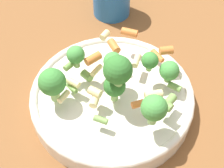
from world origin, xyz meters
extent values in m
plane|color=brown|center=(0.00, 0.00, 0.00)|extent=(3.00, 3.00, 0.00)
cylinder|color=silver|center=(0.00, 0.00, 0.02)|extent=(0.28, 0.28, 0.03)
torus|color=silver|center=(0.00, 0.00, 0.03)|extent=(0.28, 0.28, 0.01)
cylinder|color=#8CB766|center=(0.01, 0.02, 0.05)|extent=(0.01, 0.01, 0.02)
sphere|color=#33722D|center=(0.01, 0.02, 0.07)|extent=(0.04, 0.04, 0.04)
cylinder|color=#8CB766|center=(0.02, -0.06, 0.07)|extent=(0.01, 0.01, 0.01)
sphere|color=#479342|center=(0.02, -0.06, 0.09)|extent=(0.03, 0.03, 0.03)
cylinder|color=#8CB766|center=(0.08, -0.05, 0.05)|extent=(0.02, 0.02, 0.02)
sphere|color=#3D8438|center=(0.08, -0.05, 0.08)|extent=(0.04, 0.04, 0.04)
cylinder|color=#8CB766|center=(-0.07, 0.06, 0.06)|extent=(0.01, 0.01, 0.01)
sphere|color=#479342|center=(-0.07, 0.06, 0.07)|extent=(0.03, 0.03, 0.03)
cylinder|color=#8CB766|center=(0.01, 0.09, 0.07)|extent=(0.01, 0.01, 0.02)
sphere|color=#479342|center=(0.01, 0.09, 0.09)|extent=(0.04, 0.04, 0.04)
cylinder|color=#8CB766|center=(-0.01, -0.01, 0.08)|extent=(0.01, 0.01, 0.01)
sphere|color=#479342|center=(-0.01, -0.01, 0.10)|extent=(0.03, 0.03, 0.03)
cylinder|color=#8CB766|center=(0.01, 0.02, 0.08)|extent=(0.02, 0.02, 0.02)
sphere|color=#33722D|center=(0.01, 0.02, 0.11)|extent=(0.04, 0.04, 0.04)
cylinder|color=#8CB766|center=(-0.06, 0.03, 0.07)|extent=(0.01, 0.01, 0.01)
sphere|color=#3D8438|center=(-0.06, 0.03, 0.09)|extent=(0.03, 0.03, 0.03)
cylinder|color=#729E4C|center=(0.01, -0.05, 0.05)|extent=(0.01, 0.02, 0.01)
cylinder|color=#729E4C|center=(-0.03, 0.09, 0.06)|extent=(0.03, 0.02, 0.01)
cylinder|color=#729E4C|center=(0.06, 0.04, 0.06)|extent=(0.02, 0.02, 0.01)
cylinder|color=beige|center=(-0.06, -0.08, 0.08)|extent=(0.02, 0.02, 0.01)
cylinder|color=#729E4C|center=(0.05, -0.04, 0.05)|extent=(0.01, 0.02, 0.01)
cylinder|color=orange|center=(-0.10, 0.03, 0.08)|extent=(0.03, 0.02, 0.01)
cylinder|color=#729E4C|center=(-0.07, 0.08, 0.05)|extent=(0.01, 0.02, 0.01)
cylinder|color=orange|center=(-0.05, -0.04, 0.08)|extent=(0.02, 0.03, 0.01)
cylinder|color=beige|center=(0.04, 0.00, 0.07)|extent=(0.02, 0.02, 0.01)
cylinder|color=orange|center=(-0.11, 0.01, 0.05)|extent=(0.02, 0.03, 0.01)
cylinder|color=beige|center=(0.05, -0.04, 0.06)|extent=(0.02, 0.03, 0.01)
cylinder|color=orange|center=(0.01, 0.06, 0.07)|extent=(0.02, 0.02, 0.01)
cylinder|color=#729E4C|center=(-0.02, 0.09, 0.07)|extent=(0.01, 0.03, 0.01)
cylinder|color=beige|center=(-0.03, 0.06, 0.05)|extent=(0.03, 0.03, 0.01)
cylinder|color=orange|center=(-0.09, -0.05, 0.08)|extent=(0.02, 0.03, 0.01)
cylinder|color=beige|center=(0.08, -0.03, 0.06)|extent=(0.02, 0.01, 0.01)
cylinder|color=beige|center=(0.04, 0.01, 0.06)|extent=(0.03, 0.02, 0.01)
cylinder|color=beige|center=(0.00, -0.04, 0.06)|extent=(0.03, 0.01, 0.01)
cylinder|color=orange|center=(0.00, -0.04, 0.08)|extent=(0.03, 0.02, 0.01)
cylinder|color=#729E4C|center=(0.03, -0.07, 0.07)|extent=(0.02, 0.01, 0.01)
cylinder|color=beige|center=(-0.06, 0.00, 0.07)|extent=(0.03, 0.02, 0.01)
camera|label=1|loc=(0.24, 0.23, 0.45)|focal=50.00mm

